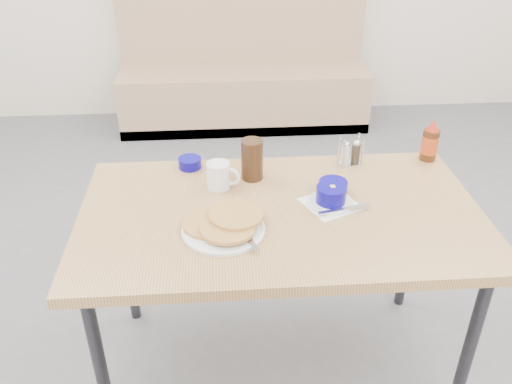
{
  "coord_description": "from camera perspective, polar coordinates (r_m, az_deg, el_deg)",
  "views": [
    {
      "loc": [
        -0.2,
        -1.32,
        1.79
      ],
      "look_at": [
        -0.08,
        0.28,
        0.82
      ],
      "focal_mm": 38.0,
      "sensor_mm": 36.0,
      "label": 1
    }
  ],
  "objects": [
    {
      "name": "syrup_bottle",
      "position": [
        2.29,
        17.85,
        4.97
      ],
      "size": [
        0.07,
        0.07,
        0.17
      ],
      "rotation": [
        0.0,
        0.0,
        -0.16
      ],
      "color": "#47230F",
      "rests_on": "dining_table"
    },
    {
      "name": "condiment_caddy",
      "position": [
        2.2,
        9.91,
        3.93
      ],
      "size": [
        0.11,
        0.08,
        0.12
      ],
      "rotation": [
        0.0,
        0.0,
        0.22
      ],
      "color": "silver",
      "rests_on": "dining_table"
    },
    {
      "name": "coffee_mug",
      "position": [
        2.0,
        -3.86,
        1.78
      ],
      "size": [
        0.13,
        0.09,
        0.1
      ],
      "rotation": [
        0.0,
        0.0,
        -0.32
      ],
      "color": "white",
      "rests_on": "dining_table"
    },
    {
      "name": "creamer_bowl",
      "position": [
        2.16,
        -6.97,
        3.06
      ],
      "size": [
        0.09,
        0.09,
        0.04
      ],
      "rotation": [
        0.0,
        0.0,
        -0.04
      ],
      "color": "#0B057F",
      "rests_on": "dining_table"
    },
    {
      "name": "pancake_plate",
      "position": [
        1.78,
        -3.38,
        -3.56
      ],
      "size": [
        0.27,
        0.27,
        0.05
      ],
      "rotation": [
        0.0,
        0.0,
        -0.01
      ],
      "color": "white",
      "rests_on": "dining_table"
    },
    {
      "name": "butter_bowl",
      "position": [
        2.0,
        8.11,
        0.52
      ],
      "size": [
        0.1,
        0.1,
        0.05
      ],
      "rotation": [
        0.0,
        0.0,
        -0.32
      ],
      "color": "#0B057F",
      "rests_on": "dining_table"
    },
    {
      "name": "grits_setting",
      "position": [
        1.92,
        7.9,
        -0.54
      ],
      "size": [
        0.25,
        0.23,
        0.07
      ],
      "rotation": [
        0.0,
        0.0,
        0.44
      ],
      "color": "white",
      "rests_on": "dining_table"
    },
    {
      "name": "booth_bench",
      "position": [
        4.35,
        -1.35,
        11.82
      ],
      "size": [
        1.9,
        0.56,
        1.22
      ],
      "color": "tan",
      "rests_on": "ground"
    },
    {
      "name": "amber_tumbler",
      "position": [
        2.04,
        -0.42,
        3.44
      ],
      "size": [
        0.11,
        0.11,
        0.16
      ],
      "primitive_type": "cylinder",
      "rotation": [
        0.0,
        0.0,
        0.36
      ],
      "color": "#311D0F",
      "rests_on": "dining_table"
    },
    {
      "name": "dining_table",
      "position": [
        1.92,
        2.6,
        -3.52
      ],
      "size": [
        1.4,
        0.8,
        0.76
      ],
      "color": "tan",
      "rests_on": "ground"
    }
  ]
}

